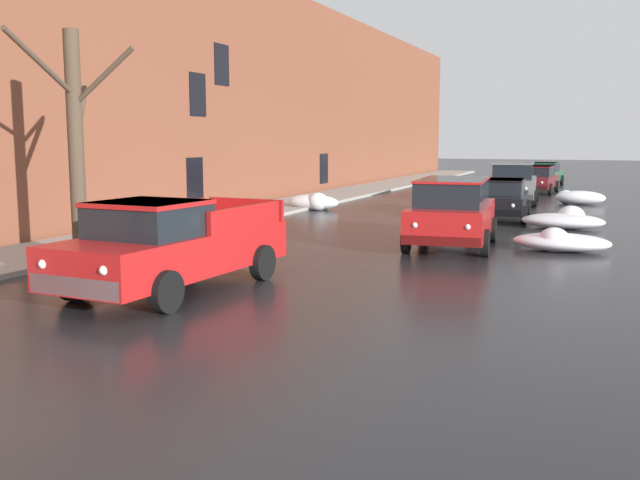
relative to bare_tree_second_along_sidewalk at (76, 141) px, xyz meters
name	(u,v)px	position (x,y,z in m)	size (l,w,h in m)	color
left_sidewalk_slab	(225,217)	(-1.67, 9.43, -2.76)	(3.01, 80.00, 0.12)	gray
brick_townhouse_facade	(174,82)	(-3.68, 9.44, 2.07)	(0.63, 80.00, 9.78)	brown
snow_bank_along_left_kerb	(564,220)	(9.80, 11.21, -2.55)	(2.58, 1.35, 0.73)	white
snow_bank_near_corner_right	(561,242)	(10.05, 6.27, -2.58)	(2.43, 1.40, 0.63)	white
snow_bank_along_right_kerb	(315,202)	(0.01, 13.76, -2.50)	(2.18, 1.01, 0.71)	white
snow_bank_far_right_pile	(578,198)	(9.72, 20.51, -2.52)	(2.11, 0.96, 0.60)	white
bare_tree_second_along_sidewalk	(76,141)	(0.00, 0.00, 0.00)	(2.41, 3.54, 5.27)	#4C3D2D
pickup_truck_red_approaching_near_lane	(171,245)	(3.61, -1.68, -1.93)	(2.45, 5.37, 1.76)	red
suv_red_parked_kerbside_close	(453,210)	(7.30, 5.95, -1.83)	(2.46, 4.72, 1.82)	red
sedan_black_parked_kerbside_mid	(500,198)	(7.43, 13.43, -2.06)	(2.23, 4.50, 1.42)	black
suv_grey_parked_far_down_block	(513,181)	(7.00, 19.98, -1.83)	(2.41, 4.84, 1.82)	slate
sedan_maroon_queued_behind_truck	(537,179)	(7.31, 26.95, -2.06)	(2.06, 4.48, 1.42)	maroon
sedan_green_at_far_intersection	(544,173)	(7.08, 33.29, -2.07)	(2.18, 4.08, 1.42)	#1E5633
fire_hydrant	(89,246)	(-0.15, 0.45, -2.46)	(0.42, 0.22, 0.71)	#B21E19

